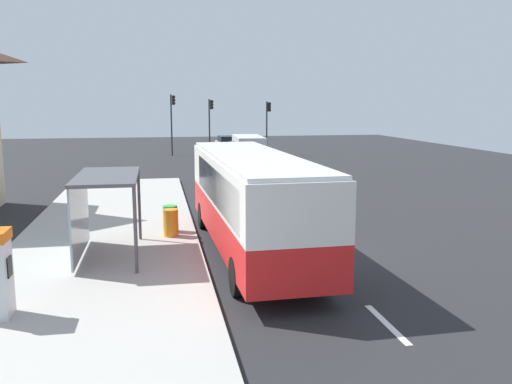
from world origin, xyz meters
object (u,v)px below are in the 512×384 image
(bus, at_px, (251,197))
(traffic_light_near_side, at_px, (268,119))
(sedan_near, at_px, (227,143))
(bus_shelter, at_px, (97,194))
(recycling_bin_green, at_px, (170,219))
(traffic_light_far_side, at_px, (172,116))
(white_van, at_px, (248,149))
(sedan_far, at_px, (240,150))
(traffic_light_median, at_px, (210,118))
(recycling_bin_orange, at_px, (171,223))

(bus, bearing_deg, traffic_light_near_side, 77.40)
(sedan_near, xyz_separation_m, bus_shelter, (-8.71, -36.75, 1.31))
(recycling_bin_green, bearing_deg, traffic_light_far_side, 87.93)
(recycling_bin_green, bearing_deg, white_van, 72.80)
(bus, xyz_separation_m, sedan_far, (4.02, 28.40, -1.05))
(bus, bearing_deg, recycling_bin_green, 131.88)
(bus_shelter, bearing_deg, traffic_light_near_side, 69.79)
(traffic_light_near_side, height_order, bus_shelter, traffic_light_near_side)
(bus, height_order, bus_shelter, bus)
(bus, height_order, traffic_light_near_side, traffic_light_near_side)
(white_van, bearing_deg, traffic_light_far_side, 118.86)
(white_van, relative_size, traffic_light_far_side, 0.96)
(traffic_light_median, bearing_deg, recycling_bin_orange, -98.23)
(bus, distance_m, traffic_light_far_side, 33.15)
(traffic_light_near_side, xyz_separation_m, traffic_light_median, (-5.10, 1.60, 0.12))
(sedan_near, distance_m, recycling_bin_green, 34.50)
(traffic_light_near_side, bearing_deg, recycling_bin_orange, -107.81)
(traffic_light_far_side, bearing_deg, recycling_bin_orange, -92.02)
(sedan_near, xyz_separation_m, recycling_bin_orange, (-6.50, -34.58, -0.14))
(traffic_light_far_side, bearing_deg, sedan_near, 33.52)
(traffic_light_far_side, distance_m, bus_shelter, 33.37)
(sedan_far, height_order, recycling_bin_orange, sedan_far)
(sedan_far, xyz_separation_m, recycling_bin_orange, (-6.50, -26.33, -0.14))
(bus, relative_size, traffic_light_median, 2.18)
(white_van, xyz_separation_m, traffic_light_far_side, (-5.31, 9.63, 2.27))
(sedan_near, bearing_deg, bus_shelter, -103.34)
(sedan_far, bearing_deg, bus, -98.05)
(traffic_light_near_side, bearing_deg, traffic_light_median, 162.59)
(sedan_far, xyz_separation_m, traffic_light_median, (-1.90, 5.47, 2.58))
(recycling_bin_green, height_order, traffic_light_near_side, traffic_light_near_side)
(sedan_near, height_order, sedan_far, same)
(sedan_far, distance_m, traffic_light_median, 6.34)
(recycling_bin_green, bearing_deg, sedan_far, 75.76)
(traffic_light_median, bearing_deg, white_van, -80.20)
(white_van, xyz_separation_m, recycling_bin_green, (-6.40, -20.67, -0.69))
(white_van, bearing_deg, recycling_bin_orange, -106.67)
(sedan_near, height_order, recycling_bin_green, sedan_near)
(bus, bearing_deg, bus_shelter, -178.90)
(sedan_far, xyz_separation_m, traffic_light_near_side, (3.20, 3.87, 2.46))
(traffic_light_far_side, height_order, traffic_light_median, traffic_light_far_side)
(sedan_near, bearing_deg, sedan_far, -90.00)
(bus, height_order, recycling_bin_green, bus)
(sedan_far, bearing_deg, white_van, -91.19)
(sedan_near, bearing_deg, bus, -96.25)
(traffic_light_near_side, xyz_separation_m, bus_shelter, (-11.91, -32.37, -1.15))
(recycling_bin_orange, distance_m, bus_shelter, 3.41)
(traffic_light_near_side, height_order, traffic_light_far_side, traffic_light_far_side)
(sedan_far, bearing_deg, bus_shelter, -107.01)
(white_van, relative_size, recycling_bin_orange, 5.57)
(white_van, bearing_deg, sedan_far, 88.81)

